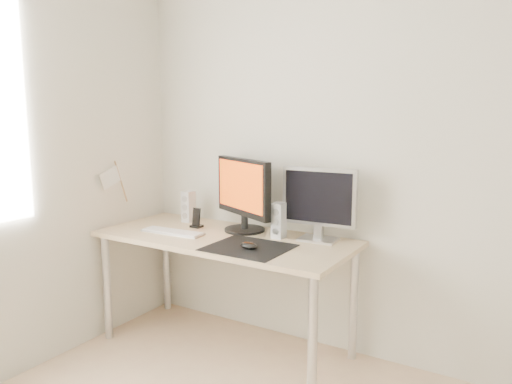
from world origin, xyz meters
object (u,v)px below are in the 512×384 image
at_px(keyboard, 172,232).
at_px(phone_dock, 196,221).
at_px(mouse, 249,246).
at_px(main_monitor, 243,192).
at_px(speaker_left, 188,207).
at_px(second_monitor, 319,201).
at_px(speaker_right, 279,221).
at_px(desk, 224,248).

bearing_deg(keyboard, phone_dock, 80.70).
distance_m(mouse, main_monitor, 0.49).
relative_size(speaker_left, phone_dock, 1.66).
xyz_separation_m(second_monitor, speaker_right, (-0.23, -0.07, -0.13)).
distance_m(second_monitor, speaker_right, 0.28).
height_order(main_monitor, speaker_right, main_monitor).
bearing_deg(desk, main_monitor, 80.29).
relative_size(desk, second_monitor, 3.54).
relative_size(mouse, main_monitor, 0.20).
bearing_deg(speaker_left, second_monitor, 0.52).
xyz_separation_m(desk, speaker_right, (0.31, 0.14, 0.19)).
bearing_deg(speaker_right, speaker_left, 175.34).
distance_m(speaker_left, phone_dock, 0.19).
distance_m(mouse, desk, 0.35).
bearing_deg(keyboard, mouse, -6.01).
bearing_deg(mouse, second_monitor, 56.39).
xyz_separation_m(second_monitor, phone_dock, (-0.83, -0.11, -0.20)).
height_order(speaker_right, keyboard, speaker_right).
height_order(main_monitor, phone_dock, main_monitor).
relative_size(desk, speaker_right, 7.42).
bearing_deg(main_monitor, desk, -99.71).
bearing_deg(mouse, phone_dock, 155.24).
xyz_separation_m(main_monitor, speaker_right, (0.28, -0.03, -0.15)).
height_order(desk, keyboard, keyboard).
bearing_deg(keyboard, speaker_right, 21.09).
distance_m(main_monitor, keyboard, 0.51).
height_order(mouse, speaker_right, speaker_right).
bearing_deg(speaker_right, mouse, -93.70).
relative_size(main_monitor, speaker_right, 2.40).
xyz_separation_m(mouse, main_monitor, (-0.26, 0.34, 0.23)).
distance_m(mouse, speaker_left, 0.82).
bearing_deg(desk, speaker_left, 155.82).
bearing_deg(phone_dock, main_monitor, 13.21).
xyz_separation_m(mouse, desk, (-0.29, 0.17, -0.10)).
distance_m(speaker_right, phone_dock, 0.60).
height_order(desk, second_monitor, second_monitor).
distance_m(desk, keyboard, 0.35).
xyz_separation_m(speaker_right, keyboard, (-0.63, -0.24, -0.10)).
xyz_separation_m(speaker_left, phone_dock, (0.15, -0.10, -0.07)).
height_order(second_monitor, speaker_left, second_monitor).
bearing_deg(second_monitor, speaker_left, -179.48).
bearing_deg(phone_dock, mouse, -24.76).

